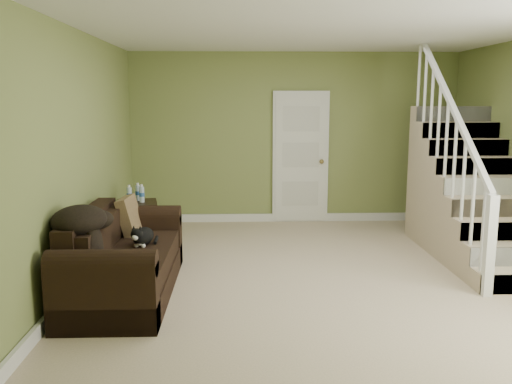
{
  "coord_description": "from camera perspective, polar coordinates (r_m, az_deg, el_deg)",
  "views": [
    {
      "loc": [
        -0.86,
        -5.58,
        1.89
      ],
      "look_at": [
        -0.66,
        0.42,
        0.86
      ],
      "focal_mm": 38.0,
      "sensor_mm": 36.0,
      "label": 1
    }
  ],
  "objects": [
    {
      "name": "throw_pillow",
      "position": [
        6.08,
        -13.1,
        -2.6
      ],
      "size": [
        0.24,
        0.46,
        0.46
      ],
      "primitive_type": "cube",
      "rotation": [
        0.0,
        -0.24,
        -0.06
      ],
      "color": "#49351D",
      "rests_on": "sofa"
    },
    {
      "name": "wall_back",
      "position": [
        8.4,
        4.02,
        5.66
      ],
      "size": [
        5.0,
        0.04,
        2.6
      ],
      "primitive_type": "cube",
      "color": "olive",
      "rests_on": "floor"
    },
    {
      "name": "baseboard_back",
      "position": [
        8.54,
        3.94,
        -2.68
      ],
      "size": [
        5.0,
        0.04,
        0.12
      ],
      "primitive_type": "cube",
      "color": "white",
      "rests_on": "floor"
    },
    {
      "name": "baseboard_left",
      "position": [
        6.09,
        -17.3,
        -8.23
      ],
      "size": [
        0.04,
        5.5,
        0.12
      ],
      "primitive_type": "cube",
      "color": "white",
      "rests_on": "floor"
    },
    {
      "name": "side_table",
      "position": [
        7.14,
        -12.35,
        -3.32
      ],
      "size": [
        0.58,
        0.58,
        0.83
      ],
      "rotation": [
        0.0,
        0.0,
        0.18
      ],
      "color": "black",
      "rests_on": "floor"
    },
    {
      "name": "throw_blanket",
      "position": [
        5.02,
        -18.11,
        -2.81
      ],
      "size": [
        0.64,
        0.73,
        0.25
      ],
      "primitive_type": "ellipsoid",
      "rotation": [
        0.0,
        0.0,
        0.34
      ],
      "color": "black",
      "rests_on": "sofa"
    },
    {
      "name": "door",
      "position": [
        8.39,
        4.71,
        3.63
      ],
      "size": [
        0.86,
        0.12,
        2.02
      ],
      "color": "white",
      "rests_on": "floor"
    },
    {
      "name": "wall_left",
      "position": [
        5.84,
        -18.19,
        3.44
      ],
      "size": [
        0.04,
        5.5,
        2.6
      ],
      "primitive_type": "cube",
      "color": "olive",
      "rests_on": "floor"
    },
    {
      "name": "ceiling",
      "position": [
        5.69,
        7.14,
        16.81
      ],
      "size": [
        5.0,
        5.5,
        0.01
      ],
      "primitive_type": "cube",
      "color": "white",
      "rests_on": "wall_back"
    },
    {
      "name": "banana",
      "position": [
        5.11,
        -13.58,
        -6.71
      ],
      "size": [
        0.14,
        0.2,
        0.05
      ],
      "primitive_type": "ellipsoid",
      "rotation": [
        0.0,
        0.0,
        0.49
      ],
      "color": "gold",
      "rests_on": "sofa"
    },
    {
      "name": "floor",
      "position": [
        5.95,
        6.61,
        -8.86
      ],
      "size": [
        5.0,
        5.5,
        0.01
      ],
      "primitive_type": "cube",
      "color": "tan",
      "rests_on": "ground"
    },
    {
      "name": "wall_front",
      "position": [
        3.02,
        14.77,
        -1.88
      ],
      "size": [
        5.0,
        0.04,
        2.6
      ],
      "primitive_type": "cube",
      "color": "olive",
      "rests_on": "floor"
    },
    {
      "name": "cat",
      "position": [
        5.56,
        -11.81,
        -4.6
      ],
      "size": [
        0.25,
        0.5,
        0.24
      ],
      "rotation": [
        0.0,
        0.0,
        -0.19
      ],
      "color": "black",
      "rests_on": "sofa"
    },
    {
      "name": "sofa",
      "position": [
        5.52,
        -13.98,
        -7.21
      ],
      "size": [
        0.89,
        2.06,
        0.82
      ],
      "color": "black",
      "rests_on": "floor"
    },
    {
      "name": "staircase",
      "position": [
        7.25,
        21.34,
        -0.88
      ],
      "size": [
        1.0,
        2.51,
        2.82
      ],
      "color": "tan",
      "rests_on": "floor"
    }
  ]
}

